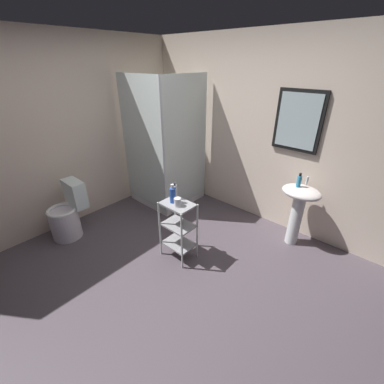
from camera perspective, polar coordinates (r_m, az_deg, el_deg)
The scene contains 12 objects.
ground_plane at distance 3.03m, azimuth -6.58°, elevation -17.95°, with size 4.20×4.20×0.02m, color #51464F.
wall_back at distance 3.71m, azimuth 14.51°, elevation 12.81°, with size 4.20×0.14×2.50m.
wall_left at distance 3.86m, azimuth -26.89°, elevation 11.25°, with size 0.10×4.20×2.50m, color beige.
shower_stall at distance 4.16m, azimuth -5.75°, elevation 3.60°, with size 0.92×0.92×2.00m.
pedestal_sink at distance 3.37m, azimuth 22.97°, elevation -2.53°, with size 0.46×0.37×0.81m.
sink_faucet at distance 3.35m, azimuth 24.57°, elevation 2.42°, with size 0.03×0.03×0.10m, color silver.
toilet at distance 3.77m, azimuth -26.28°, elevation -4.69°, with size 0.37×0.49×0.76m.
storage_cart at distance 2.96m, azimuth -3.12°, elevation -7.69°, with size 0.38×0.28×0.74m.
hand_soap_bottle at distance 3.23m, azimuth 23.02°, elevation 2.32°, with size 0.05×0.05×0.17m.
lotion_bottle_white at distance 2.86m, azimuth -3.93°, elevation 0.11°, with size 0.06×0.06×0.20m.
shampoo_bottle_blue at distance 2.78m, azimuth -4.39°, elevation -0.62°, with size 0.06×0.06×0.22m.
rinse_cup at distance 2.73m, azimuth -3.30°, elevation -2.29°, with size 0.08×0.08×0.09m, color silver.
Camera 1 is at (1.65, -1.35, 2.15)m, focal length 23.62 mm.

